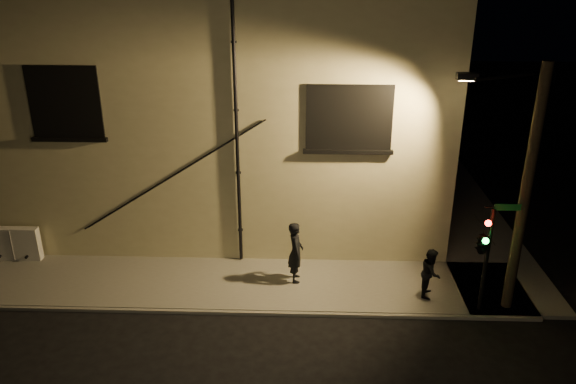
{
  "coord_description": "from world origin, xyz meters",
  "views": [
    {
      "loc": [
        0.34,
        -13.49,
        9.3
      ],
      "look_at": [
        -0.2,
        1.8,
        3.04
      ],
      "focal_mm": 35.0,
      "sensor_mm": 36.0,
      "label": 1
    }
  ],
  "objects_px": {
    "pedestrian_a": "(296,252)",
    "pedestrian_b": "(431,272)",
    "traffic_signal": "(483,242)",
    "utility_cabinet": "(14,244)",
    "streetlamp_pole": "(522,187)"
  },
  "relations": [
    {
      "from": "utility_cabinet",
      "to": "pedestrian_a",
      "type": "xyz_separation_m",
      "value": [
        9.36,
        -1.01,
        0.41
      ]
    },
    {
      "from": "pedestrian_b",
      "to": "streetlamp_pole",
      "type": "xyz_separation_m",
      "value": [
        2.04,
        -0.43,
        2.9
      ]
    },
    {
      "from": "pedestrian_a",
      "to": "utility_cabinet",
      "type": "bearing_deg",
      "value": 79.45
    },
    {
      "from": "utility_cabinet",
      "to": "pedestrian_b",
      "type": "height_order",
      "value": "pedestrian_b"
    },
    {
      "from": "utility_cabinet",
      "to": "traffic_signal",
      "type": "xyz_separation_m",
      "value": [
        14.45,
        -2.51,
        1.62
      ]
    },
    {
      "from": "pedestrian_a",
      "to": "pedestrian_b",
      "type": "distance_m",
      "value": 4.06
    },
    {
      "from": "utility_cabinet",
      "to": "streetlamp_pole",
      "type": "height_order",
      "value": "streetlamp_pole"
    },
    {
      "from": "streetlamp_pole",
      "to": "pedestrian_a",
      "type": "bearing_deg",
      "value": 169.36
    },
    {
      "from": "streetlamp_pole",
      "to": "utility_cabinet",
      "type": "bearing_deg",
      "value": 172.08
    },
    {
      "from": "pedestrian_b",
      "to": "traffic_signal",
      "type": "xyz_separation_m",
      "value": [
        1.1,
        -0.8,
        1.44
      ]
    },
    {
      "from": "pedestrian_a",
      "to": "streetlamp_pole",
      "type": "relative_size",
      "value": 0.28
    },
    {
      "from": "utility_cabinet",
      "to": "pedestrian_a",
      "type": "relative_size",
      "value": 0.89
    },
    {
      "from": "traffic_signal",
      "to": "pedestrian_b",
      "type": "bearing_deg",
      "value": 143.94
    },
    {
      "from": "pedestrian_a",
      "to": "pedestrian_b",
      "type": "xyz_separation_m",
      "value": [
        3.99,
        -0.71,
        -0.22
      ]
    },
    {
      "from": "streetlamp_pole",
      "to": "traffic_signal",
      "type": "bearing_deg",
      "value": -158.3
    }
  ]
}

